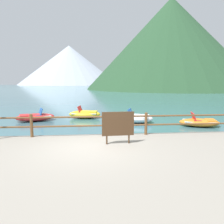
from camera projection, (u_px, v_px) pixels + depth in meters
The scene contains 10 objects.
ground_plane at pixel (92, 93), 47.16m from camera, with size 200.00×200.00×0.00m, color #3D6B75.
promenade_dock at pixel (89, 180), 5.52m from camera, with size 28.00×8.00×0.40m, color gray.
dock_railing at pixel (90, 122), 9.11m from camera, with size 23.92×0.12×0.95m.
sign_board at pixel (118, 124), 7.92m from camera, with size 1.18×0.12×1.19m.
pedal_boat_0 at pixel (200, 122), 13.04m from camera, with size 2.57×1.86×0.81m.
pedal_boat_2 at pixel (35, 117), 14.74m from camera, with size 2.82×2.07×0.84m.
pedal_boat_3 at pixel (85, 114), 15.87m from camera, with size 2.45×1.67×0.88m.
pedal_boat_4 at pixel (136, 118), 14.17m from camera, with size 2.58×2.04×0.89m.
cliff_headland at pixel (164, 47), 71.12m from camera, with size 53.87×53.87×28.69m.
distant_peak at pixel (69, 65), 143.36m from camera, with size 65.60×65.60×25.32m, color #A8B2C1.
Camera 1 is at (0.13, -7.45, 2.70)m, focal length 35.05 mm.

